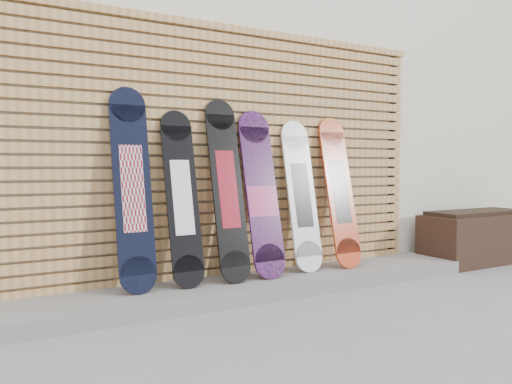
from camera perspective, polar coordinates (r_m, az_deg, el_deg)
ground at (r=3.76m, az=4.96°, el=-13.61°), size 80.00×80.00×0.00m
building at (r=6.99m, az=-8.04°, el=8.94°), size 12.00×5.00×3.60m
concrete_step at (r=4.23m, az=-2.05°, el=-10.86°), size 4.60×0.70×0.12m
slat_wall at (r=4.37m, az=-3.83°, el=4.75°), size 4.26×0.08×2.29m
planter_box at (r=6.04m, az=23.79°, el=-4.75°), size 1.29×0.54×0.58m
snowboard_0 at (r=3.90m, az=-13.93°, el=0.40°), size 0.29×0.33×1.57m
snowboard_1 at (r=4.02m, az=-8.45°, el=-0.61°), size 0.26×0.34×1.41m
snowboard_2 at (r=4.16m, az=-3.29°, el=0.32°), size 0.27×0.38×1.53m
snowboard_3 at (r=4.31m, az=0.64°, el=-0.24°), size 0.30×0.38×1.45m
snowboard_4 at (r=4.57m, az=5.22°, el=-0.37°), size 0.29×0.32×1.38m
snowboard_5 at (r=4.81m, az=9.54°, el=0.05°), size 0.29×0.36×1.42m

